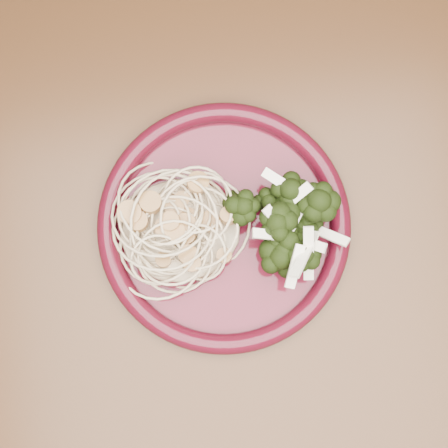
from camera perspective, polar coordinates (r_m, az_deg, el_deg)
The scene contains 6 objects.
dining_table at distance 0.70m, azimuth -8.12°, elevation -3.90°, with size 1.20×0.80×0.75m.
dinner_plate at distance 0.59m, azimuth 0.00°, elevation -0.15°, with size 0.25×0.25×0.02m.
spaghetti_pile at distance 0.58m, azimuth -4.07°, elevation -0.46°, with size 0.11×0.10×0.03m, color #CBB68E.
scallop_cluster at distance 0.55m, azimuth -4.29°, elevation -0.05°, with size 0.10×0.10×0.03m, color #AF8046, non-canonical shape.
broccoli_pile at distance 0.57m, azimuth 5.04°, elevation 0.64°, with size 0.08×0.13×0.04m, color black.
onion_garnish at distance 0.54m, azimuth 5.30°, elevation 1.09°, with size 0.06×0.08×0.05m, color white, non-canonical shape.
Camera 1 is at (0.09, -0.06, 1.34)m, focal length 50.00 mm.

